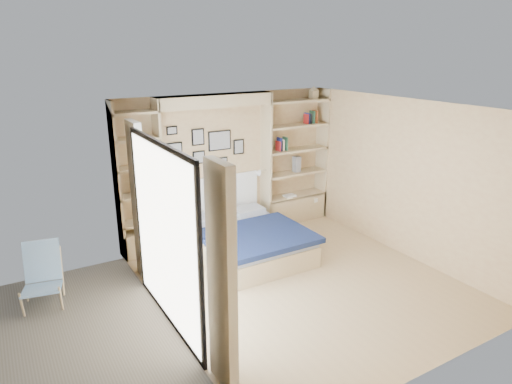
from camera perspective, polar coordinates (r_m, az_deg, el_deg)
ground at (r=6.75m, az=5.51°, el=-11.03°), size 4.50×4.50×0.00m
room_shell at (r=7.34m, az=-3.67°, el=0.57°), size 4.50×4.50×4.50m
bed at (r=7.40m, az=-1.16°, el=-5.98°), size 1.61×2.08×1.07m
photo_gallery at (r=7.80m, az=-6.54°, el=5.51°), size 1.48×0.02×0.82m
reading_lamps at (r=7.78m, az=-4.72°, el=1.72°), size 1.92×0.12×0.15m
shelf_decor at (r=8.38m, az=3.55°, el=6.95°), size 3.54×0.23×2.03m
deck at (r=5.74m, az=-26.93°, el=-18.77°), size 3.20×4.00×0.05m
deck_chair at (r=6.68m, az=-25.16°, el=-9.43°), size 0.61×0.87×0.80m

